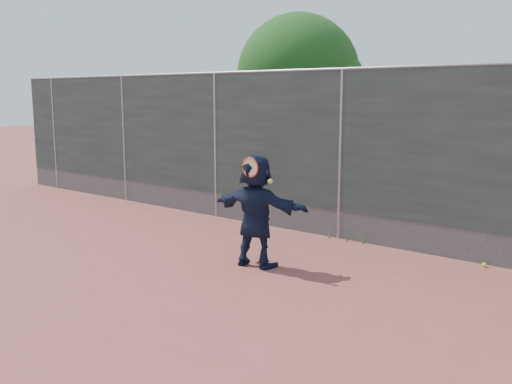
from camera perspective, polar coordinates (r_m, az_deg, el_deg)
The scene contains 7 objects.
ground at distance 7.76m, azimuth -5.25°, elevation -9.60°, with size 80.00×80.00×0.00m, color #9E4C42.
player at distance 8.51m, azimuth 0.00°, elevation -1.88°, with size 1.58×0.50×1.70m, color #131C35.
ball_ground at distance 9.30m, azimuth 21.87°, elevation -6.77°, with size 0.07×0.07×0.07m, color #CDEE35.
fence at distance 10.18m, azimuth 8.45°, elevation 4.09°, with size 20.00×0.06×3.03m.
swing_action at distance 8.21m, azimuth -0.41°, elevation 2.21°, with size 0.52×0.13×0.51m.
tree_left at distance 14.23m, azimuth 4.86°, elevation 11.21°, with size 3.15×3.00×4.53m.
weed_clump at distance 10.18m, azimuth 9.35°, elevation -4.22°, with size 0.68×0.07×0.30m.
Camera 1 is at (5.11, -5.25, 2.56)m, focal length 40.00 mm.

